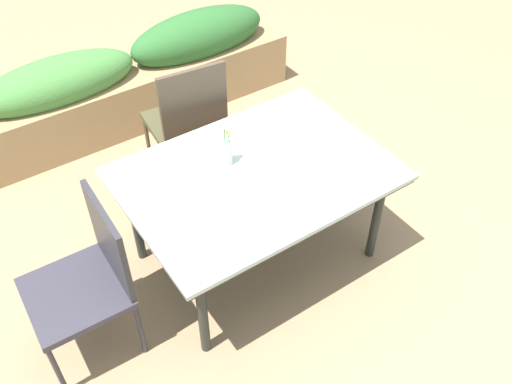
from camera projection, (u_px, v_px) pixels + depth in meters
The scene contains 6 objects.
ground_plane at pixel (256, 259), 3.64m from camera, with size 12.00×12.00×0.00m, color #9E7F5B.
dining_table at pixel (256, 180), 3.21m from camera, with size 1.49×1.07×0.72m.
chair_end_left at pixel (89, 276), 2.88m from camera, with size 0.51×0.51×0.94m.
chair_far_side at pixel (188, 119), 3.77m from camera, with size 0.52×0.52×1.03m.
flower_vase at pixel (226, 150), 3.17m from camera, with size 0.07×0.07×0.28m.
planter_box at pixel (137, 79), 4.53m from camera, with size 2.67×0.48×0.77m.
Camera 1 is at (-1.32, -1.94, 2.82)m, focal length 39.52 mm.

